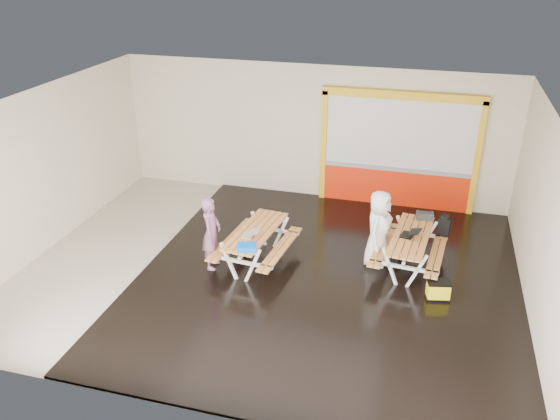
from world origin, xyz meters
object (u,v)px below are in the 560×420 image
(backpack, at_px, (444,225))
(person_right, at_px, (379,229))
(fluke_bag, at_px, (438,290))
(dark_case, at_px, (390,256))
(blue_pouch, at_px, (247,247))
(picnic_table_left, at_px, (256,238))
(picnic_table_right, at_px, (410,243))
(toolbox, at_px, (425,215))
(person_left, at_px, (211,233))
(laptop_left, at_px, (251,234))
(laptop_right, at_px, (410,234))

(backpack, bearing_deg, person_right, -149.77)
(person_right, bearing_deg, fluke_bag, -118.42)
(backpack, distance_m, dark_case, 1.33)
(person_right, height_order, fluke_bag, person_right)
(person_right, relative_size, fluke_bag, 3.47)
(backpack, distance_m, fluke_bag, 1.88)
(person_right, distance_m, blue_pouch, 2.79)
(picnic_table_left, xyz_separation_m, dark_case, (2.73, 0.84, -0.48))
(person_right, bearing_deg, picnic_table_right, -80.48)
(picnic_table_left, bearing_deg, toolbox, 23.83)
(person_left, xyz_separation_m, backpack, (4.58, 1.84, -0.11))
(person_left, xyz_separation_m, dark_case, (3.55, 1.26, -0.70))
(picnic_table_left, distance_m, person_left, 0.94)
(dark_case, bearing_deg, fluke_bag, -50.70)
(picnic_table_right, distance_m, person_left, 4.08)
(picnic_table_left, height_order, picnic_table_right, picnic_table_left)
(person_right, distance_m, laptop_left, 2.64)
(person_left, height_order, blue_pouch, person_left)
(person_right, xyz_separation_m, backpack, (1.31, 0.77, -0.11))
(dark_case, bearing_deg, person_left, -160.47)
(picnic_table_right, relative_size, person_left, 1.35)
(picnic_table_right, relative_size, toolbox, 5.60)
(blue_pouch, bearing_deg, person_left, 156.19)
(picnic_table_left, distance_m, backpack, 4.03)
(laptop_right, distance_m, fluke_bag, 1.33)
(person_left, bearing_deg, laptop_left, -85.62)
(blue_pouch, bearing_deg, picnic_table_left, 95.85)
(toolbox, relative_size, fluke_bag, 0.78)
(person_left, bearing_deg, picnic_table_left, -69.24)
(laptop_right, xyz_separation_m, toolbox, (0.25, 0.88, 0.03))
(person_right, height_order, dark_case, person_right)
(fluke_bag, bearing_deg, toolbox, 102.02)
(picnic_table_right, xyz_separation_m, backpack, (0.65, 0.78, 0.12))
(picnic_table_left, relative_size, dark_case, 4.88)
(laptop_right, bearing_deg, laptop_left, -164.50)
(person_right, relative_size, toolbox, 4.46)
(person_right, xyz_separation_m, blue_pouch, (-2.37, -1.47, 0.02))
(laptop_left, xyz_separation_m, laptop_right, (3.11, 0.86, 0.00))
(picnic_table_right, bearing_deg, blue_pouch, -154.31)
(person_left, xyz_separation_m, laptop_left, (0.79, 0.15, 0.01))
(backpack, bearing_deg, picnic_table_right, -129.77)
(laptop_left, bearing_deg, picnic_table_left, 85.05)
(person_left, height_order, dark_case, person_left)
(picnic_table_left, distance_m, laptop_left, 0.36)
(toolbox, relative_size, dark_case, 0.86)
(laptop_left, bearing_deg, fluke_bag, -1.77)
(picnic_table_left, bearing_deg, laptop_right, 10.93)
(toolbox, height_order, fluke_bag, toolbox)
(picnic_table_left, xyz_separation_m, picnic_table_right, (3.12, 0.65, -0.00))
(person_left, height_order, backpack, person_left)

